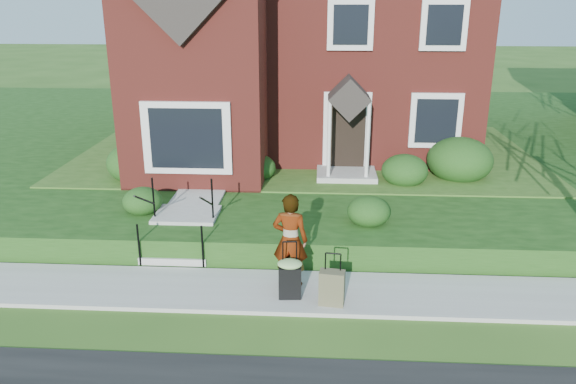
# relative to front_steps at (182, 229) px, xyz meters

# --- Properties ---
(ground) EXTENTS (120.00, 120.00, 0.00)m
(ground) POSITION_rel_front_steps_xyz_m (2.50, -1.84, -0.47)
(ground) COLOR #2D5119
(ground) RESTS_ON ground
(sidewalk) EXTENTS (60.00, 1.60, 0.08)m
(sidewalk) POSITION_rel_front_steps_xyz_m (2.50, -1.84, -0.43)
(sidewalk) COLOR #9E9B93
(sidewalk) RESTS_ON ground
(terrace) EXTENTS (44.00, 20.00, 0.60)m
(terrace) POSITION_rel_front_steps_xyz_m (6.50, 9.06, -0.17)
(terrace) COLOR #173A0F
(terrace) RESTS_ON ground
(walkway) EXTENTS (1.20, 6.00, 0.06)m
(walkway) POSITION_rel_front_steps_xyz_m (0.00, 3.16, 0.16)
(walkway) COLOR #9E9B93
(walkway) RESTS_ON terrace
(front_steps) EXTENTS (1.40, 2.02, 1.50)m
(front_steps) POSITION_rel_front_steps_xyz_m (0.00, 0.00, 0.00)
(front_steps) COLOR #9E9B93
(front_steps) RESTS_ON ground
(foundation_shrubs) EXTENTS (10.44, 4.83, 1.24)m
(foundation_shrubs) POSITION_rel_front_steps_xyz_m (3.03, 3.15, 0.65)
(foundation_shrubs) COLOR #133610
(foundation_shrubs) RESTS_ON terrace
(woman) EXTENTS (0.72, 0.52, 1.82)m
(woman) POSITION_rel_front_steps_xyz_m (2.45, -1.61, 0.52)
(woman) COLOR #999999
(woman) RESTS_ON sidewalk
(suitcase_black) EXTENTS (0.48, 0.40, 1.09)m
(suitcase_black) POSITION_rel_front_steps_xyz_m (2.47, -2.11, 0.03)
(suitcase_black) COLOR black
(suitcase_black) RESTS_ON sidewalk
(suitcase_olive) EXTENTS (0.48, 0.31, 0.97)m
(suitcase_olive) POSITION_rel_front_steps_xyz_m (3.22, -2.31, -0.07)
(suitcase_olive) COLOR brown
(suitcase_olive) RESTS_ON sidewalk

